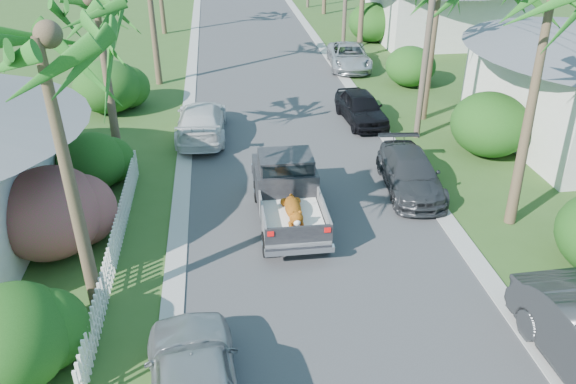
{
  "coord_description": "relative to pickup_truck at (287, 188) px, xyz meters",
  "views": [
    {
      "loc": [
        -2.77,
        -8.62,
        9.53
      ],
      "look_at": [
        -0.88,
        6.18,
        1.4
      ],
      "focal_mm": 35.0,
      "sensor_mm": 36.0,
      "label": 1
    }
  ],
  "objects": [
    {
      "name": "ground",
      "position": [
        0.8,
        -7.16,
        -1.01
      ],
      "size": [
        120.0,
        120.0,
        0.0
      ],
      "primitive_type": "plane",
      "color": "#31531F",
      "rests_on": "ground"
    },
    {
      "name": "palm_l_a",
      "position": [
        -5.4,
        -4.16,
        5.92
      ],
      "size": [
        4.4,
        4.4,
        8.2
      ],
      "color": "brown",
      "rests_on": "ground"
    },
    {
      "name": "utility_pole_b",
      "position": [
        6.4,
        5.84,
        3.59
      ],
      "size": [
        1.6,
        0.26,
        9.0
      ],
      "color": "brown",
      "rests_on": "ground"
    },
    {
      "name": "curb_right",
      "position": [
        5.1,
        17.84,
        -0.98
      ],
      "size": [
        0.6,
        100.0,
        0.06
      ],
      "primitive_type": "cube",
      "color": "#A5A39E",
      "rests_on": "ground"
    },
    {
      "name": "shrub_r_c",
      "position": [
        8.3,
        12.84,
        0.04
      ],
      "size": [
        2.6,
        2.86,
        2.1
      ],
      "primitive_type": "ellipsoid",
      "color": "#193F12",
      "rests_on": "ground"
    },
    {
      "name": "road",
      "position": [
        0.8,
        17.84,
        -1.0
      ],
      "size": [
        8.0,
        100.0,
        0.02
      ],
      "primitive_type": "cube",
      "color": "#38383A",
      "rests_on": "ground"
    },
    {
      "name": "parked_car_lf",
      "position": [
        -2.8,
        7.01,
        -0.28
      ],
      "size": [
        2.24,
        5.11,
        1.46
      ],
      "primitive_type": "imported",
      "rotation": [
        0.0,
        0.0,
        3.1
      ],
      "color": "silver",
      "rests_on": "ground"
    },
    {
      "name": "house_right_far",
      "position": [
        13.8,
        22.84,
        1.11
      ],
      "size": [
        9.0,
        8.0,
        4.6
      ],
      "color": "silver",
      "rests_on": "ground"
    },
    {
      "name": "shrub_l_d",
      "position": [
        -7.2,
        10.84,
        0.19
      ],
      "size": [
        3.2,
        3.52,
        2.4
      ],
      "primitive_type": "ellipsoid",
      "color": "#193F12",
      "rests_on": "ground"
    },
    {
      "name": "parked_car_rm",
      "position": [
        4.54,
        1.2,
        -0.36
      ],
      "size": [
        2.17,
        4.61,
        1.3
      ],
      "primitive_type": "imported",
      "rotation": [
        0.0,
        0.0,
        -0.08
      ],
      "color": "#2F3134",
      "rests_on": "ground"
    },
    {
      "name": "shrub_l_b",
      "position": [
        -7.0,
        -1.16,
        0.29
      ],
      "size": [
        3.0,
        3.3,
        2.6
      ],
      "primitive_type": "ellipsoid",
      "color": "#C61C57",
      "rests_on": "ground"
    },
    {
      "name": "shrub_r_d",
      "position": [
        8.8,
        22.84,
        0.29
      ],
      "size": [
        3.2,
        3.52,
        2.6
      ],
      "primitive_type": "ellipsoid",
      "color": "#193F12",
      "rests_on": "ground"
    },
    {
      "name": "parked_car_rf",
      "position": [
        4.4,
        7.84,
        -0.31
      ],
      "size": [
        1.94,
        4.19,
        1.39
      ],
      "primitive_type": "imported",
      "rotation": [
        0.0,
        0.0,
        0.07
      ],
      "color": "black",
      "rests_on": "ground"
    },
    {
      "name": "shrub_l_a",
      "position": [
        -6.7,
        -6.16,
        0.09
      ],
      "size": [
        2.6,
        2.86,
        2.2
      ],
      "primitive_type": "ellipsoid",
      "color": "#193F12",
      "rests_on": "ground"
    },
    {
      "name": "shrub_r_b",
      "position": [
        8.6,
        3.84,
        0.24
      ],
      "size": [
        3.0,
        3.3,
        2.5
      ],
      "primitive_type": "ellipsoid",
      "color": "#193F12",
      "rests_on": "ground"
    },
    {
      "name": "pickup_truck",
      "position": [
        0.0,
        0.0,
        0.0
      ],
      "size": [
        1.98,
        5.12,
        2.06
      ],
      "color": "black",
      "rests_on": "ground"
    },
    {
      "name": "picket_fence",
      "position": [
        -5.2,
        -1.66,
        -0.51
      ],
      "size": [
        0.1,
        11.0,
        1.0
      ],
      "primitive_type": "cube",
      "color": "white",
      "rests_on": "ground"
    },
    {
      "name": "shrub_l_c",
      "position": [
        -6.6,
        2.84,
        -0.01
      ],
      "size": [
        2.4,
        2.64,
        2.0
      ],
      "primitive_type": "ellipsoid",
      "color": "#193F12",
      "rests_on": "ground"
    },
    {
      "name": "parked_car_rd",
      "position": [
        5.8,
        16.53,
        -0.32
      ],
      "size": [
        2.77,
        5.14,
        1.37
      ],
      "primitive_type": "imported",
      "rotation": [
        0.0,
        0.0,
        -0.1
      ],
      "color": "#B5B8BD",
      "rests_on": "ground"
    },
    {
      "name": "palm_l_b",
      "position": [
        -6.0,
        4.84,
        5.14
      ],
      "size": [
        4.4,
        4.4,
        7.4
      ],
      "color": "brown",
      "rests_on": "ground"
    },
    {
      "name": "curb_left",
      "position": [
        -3.5,
        17.84,
        -0.98
      ],
      "size": [
        0.6,
        100.0,
        0.06
      ],
      "primitive_type": "cube",
      "color": "#A5A39E",
      "rests_on": "ground"
    }
  ]
}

